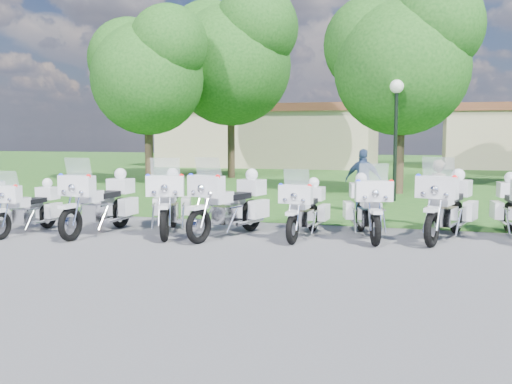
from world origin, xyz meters
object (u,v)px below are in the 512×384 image
(motorcycle_6, at_px, (367,206))
(bystander_a, at_px, (439,194))
(motorcycle_4, at_px, (231,203))
(lamp_post, at_px, (396,109))
(bystander_c, at_px, (363,181))
(motorcycle_7, at_px, (447,204))
(motorcycle_2, at_px, (101,201))
(motorcycle_1, at_px, (29,206))
(motorcycle_5, at_px, (305,208))
(motorcycle_3, at_px, (170,201))

(motorcycle_6, xyz_separation_m, bystander_a, (1.50, 1.80, 0.12))
(motorcycle_6, bearing_deg, motorcycle_4, -1.59)
(lamp_post, bearing_deg, bystander_c, -104.36)
(motorcycle_4, relative_size, bystander_c, 1.41)
(motorcycle_7, xyz_separation_m, bystander_c, (-2.11, 3.78, 0.15))
(motorcycle_2, relative_size, motorcycle_7, 1.01)
(motorcycle_2, bearing_deg, motorcycle_7, -165.50)
(motorcycle_1, xyz_separation_m, motorcycle_7, (8.90, 1.83, 0.13))
(motorcycle_4, relative_size, motorcycle_7, 0.99)
(motorcycle_4, height_order, motorcycle_6, motorcycle_4)
(motorcycle_2, height_order, bystander_a, motorcycle_2)
(motorcycle_5, xyz_separation_m, motorcycle_7, (2.91, 0.59, 0.11))
(motorcycle_5, xyz_separation_m, bystander_c, (0.79, 4.36, 0.26))
(motorcycle_4, height_order, bystander_c, bystander_c)
(lamp_post, bearing_deg, motorcycle_5, -101.91)
(lamp_post, bearing_deg, motorcycle_6, -92.12)
(motorcycle_4, bearing_deg, bystander_a, -132.31)
(motorcycle_2, height_order, motorcycle_3, motorcycle_3)
(motorcycle_6, relative_size, motorcycle_7, 0.93)
(motorcycle_3, xyz_separation_m, lamp_post, (4.50, 7.59, 2.27))
(motorcycle_6, distance_m, lamp_post, 7.27)
(motorcycle_1, height_order, bystander_a, bystander_a)
(motorcycle_5, relative_size, bystander_a, 1.40)
(motorcycle_7, bearing_deg, motorcycle_4, 29.03)
(motorcycle_4, distance_m, motorcycle_7, 4.57)
(motorcycle_1, relative_size, motorcycle_6, 0.90)
(motorcycle_3, relative_size, motorcycle_5, 1.10)
(motorcycle_6, height_order, lamp_post, lamp_post)
(lamp_post, xyz_separation_m, bystander_c, (-0.73, -2.84, -2.10))
(motorcycle_1, bearing_deg, motorcycle_4, -167.78)
(motorcycle_2, relative_size, bystander_c, 1.44)
(motorcycle_2, distance_m, motorcycle_3, 1.52)
(motorcycle_1, bearing_deg, motorcycle_7, -167.34)
(bystander_c, bearing_deg, lamp_post, -95.22)
(motorcycle_3, distance_m, motorcycle_5, 3.01)
(bystander_c, bearing_deg, bystander_a, 140.44)
(motorcycle_1, bearing_deg, motorcycle_6, -166.81)
(motorcycle_3, bearing_deg, motorcycle_6, 170.32)
(motorcycle_2, height_order, lamp_post, lamp_post)
(motorcycle_6, bearing_deg, motorcycle_1, -3.10)
(motorcycle_3, height_order, motorcycle_7, motorcycle_7)
(motorcycle_5, height_order, bystander_a, bystander_a)
(motorcycle_3, bearing_deg, motorcycle_7, 170.29)
(motorcycle_5, distance_m, motorcycle_6, 1.31)
(motorcycle_3, relative_size, bystander_c, 1.39)
(motorcycle_1, height_order, motorcycle_3, motorcycle_3)
(motorcycle_6, relative_size, bystander_a, 1.48)
(motorcycle_1, relative_size, bystander_a, 1.34)
(motorcycle_3, distance_m, lamp_post, 9.11)
(motorcycle_3, relative_size, lamp_post, 0.62)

